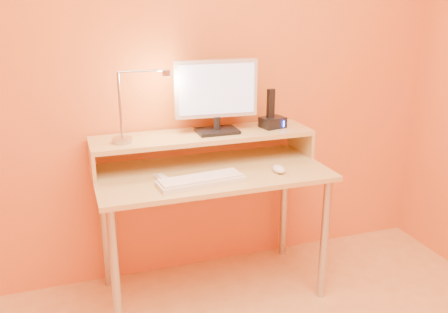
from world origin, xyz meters
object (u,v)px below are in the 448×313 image
object	(u,v)px
remote_control	(165,181)
mouse	(279,169)
monitor_panel	(216,89)
phone_dock	(273,122)
keyboard	(201,181)
lamp_base	(122,140)

from	to	relation	value
remote_control	mouse	bearing A→B (deg)	-19.87
monitor_panel	mouse	bearing A→B (deg)	-46.64
phone_dock	keyboard	size ratio (longest dim) A/B	0.31
lamp_base	keyboard	distance (m)	0.46
monitor_panel	remote_control	xyz separation A→B (m)	(-0.34, -0.25, -0.39)
lamp_base	keyboard	size ratio (longest dim) A/B	0.24
lamp_base	keyboard	bearing A→B (deg)	-39.80
lamp_base	keyboard	xyz separation A→B (m)	(0.33, -0.28, -0.16)
monitor_panel	keyboard	world-z (taller)	monitor_panel
phone_dock	mouse	distance (m)	0.34
phone_dock	lamp_base	bearing A→B (deg)	169.93
lamp_base	monitor_panel	bearing A→B (deg)	4.46
remote_control	phone_dock	bearing A→B (deg)	4.15
phone_dock	remote_control	distance (m)	0.74
monitor_panel	remote_control	world-z (taller)	monitor_panel
monitor_panel	phone_dock	world-z (taller)	monitor_panel
phone_dock	keyboard	bearing A→B (deg)	-161.26
monitor_panel	phone_dock	distance (m)	0.39
keyboard	mouse	xyz separation A→B (m)	(0.42, 0.02, 0.01)
monitor_panel	lamp_base	distance (m)	0.56
phone_dock	keyboard	world-z (taller)	phone_dock
mouse	remote_control	xyz separation A→B (m)	(-0.59, 0.05, -0.01)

